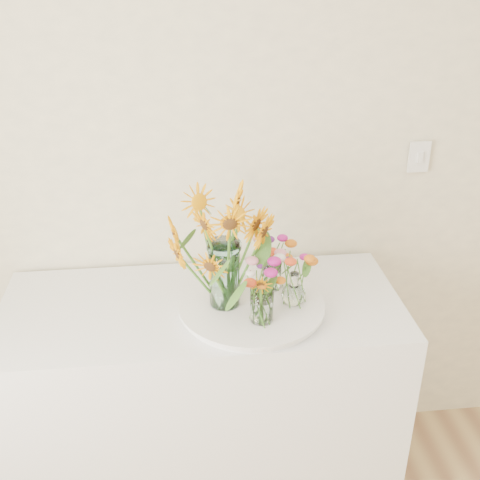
{
  "coord_description": "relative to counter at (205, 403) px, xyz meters",
  "views": [
    {
      "loc": [
        -0.58,
        0.16,
        2.05
      ],
      "look_at": [
        -0.38,
        1.9,
        1.16
      ],
      "focal_mm": 45.0,
      "sensor_mm": 36.0,
      "label": 1
    }
  ],
  "objects": [
    {
      "name": "sunflower_bouquet",
      "position": [
        0.08,
        -0.05,
        0.7
      ],
      "size": [
        0.76,
        0.76,
        0.44
      ],
      "primitive_type": null,
      "rotation": [
        0.0,
        0.0,
        -0.24
      ],
      "color": "orange",
      "rests_on": "tray"
    },
    {
      "name": "small_vase_c",
      "position": [
        0.25,
        0.04,
        0.53
      ],
      "size": [
        0.08,
        0.08,
        0.12
      ],
      "primitive_type": "cylinder",
      "rotation": [
        0.0,
        0.0,
        -0.32
      ],
      "color": "white",
      "rests_on": "tray"
    },
    {
      "name": "small_vase_b",
      "position": [
        0.31,
        -0.07,
        0.53
      ],
      "size": [
        0.09,
        0.09,
        0.12
      ],
      "primitive_type": null,
      "rotation": [
        0.0,
        0.0,
        0.16
      ],
      "color": "white",
      "rests_on": "tray"
    },
    {
      "name": "counter",
      "position": [
        0.0,
        0.0,
        0.0
      ],
      "size": [
        1.4,
        0.6,
        0.9
      ],
      "primitive_type": "cube",
      "color": "white",
      "rests_on": "ground_plane"
    },
    {
      "name": "tray",
      "position": [
        0.17,
        -0.06,
        0.46
      ],
      "size": [
        0.48,
        0.48,
        0.02
      ],
      "primitive_type": "cylinder",
      "color": "white",
      "rests_on": "counter"
    },
    {
      "name": "mason_jar",
      "position": [
        0.08,
        -0.05,
        0.59
      ],
      "size": [
        0.12,
        0.12,
        0.24
      ],
      "primitive_type": "cylinder",
      "rotation": [
        0.0,
        0.0,
        -0.24
      ],
      "color": "#AFE0E3",
      "rests_on": "tray"
    },
    {
      "name": "small_vase_a",
      "position": [
        0.19,
        -0.16,
        0.54
      ],
      "size": [
        0.09,
        0.09,
        0.13
      ],
      "primitive_type": "cylinder",
      "rotation": [
        0.0,
        0.0,
        0.14
      ],
      "color": "white",
      "rests_on": "tray"
    },
    {
      "name": "wildflower_posy_c",
      "position": [
        0.25,
        0.04,
        0.58
      ],
      "size": [
        0.19,
        0.19,
        0.21
      ],
      "primitive_type": null,
      "color": "#CE6711",
      "rests_on": "tray"
    },
    {
      "name": "wildflower_posy_a",
      "position": [
        0.19,
        -0.16,
        0.58
      ],
      "size": [
        0.19,
        0.19,
        0.22
      ],
      "primitive_type": null,
      "color": "#CE6711",
      "rests_on": "tray"
    },
    {
      "name": "wildflower_posy_b",
      "position": [
        0.31,
        -0.07,
        0.58
      ],
      "size": [
        0.21,
        0.21,
        0.21
      ],
      "primitive_type": null,
      "color": "#CE6711",
      "rests_on": "tray"
    }
  ]
}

